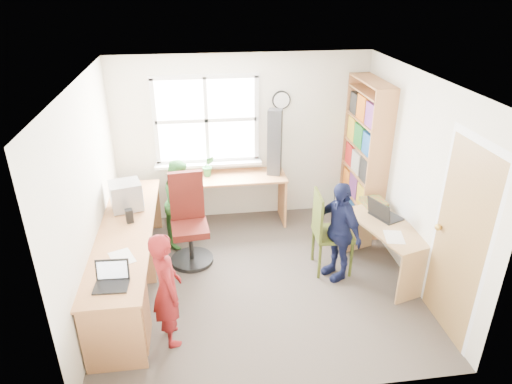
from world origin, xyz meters
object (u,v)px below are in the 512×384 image
(crt_monitor, at_px, (126,196))
(laptop_left, at_px, (112,279))
(swivel_chair, at_px, (189,225))
(person_green, at_px, (181,202))
(person_red, at_px, (167,289))
(right_desk, at_px, (386,239))
(person_navy, at_px, (339,231))
(cd_tower, at_px, (275,143))
(bookshelf, at_px, (364,159))
(laptop_right, at_px, (383,214))
(l_desk, at_px, (143,270))
(potted_plant, at_px, (208,166))
(wooden_chair, at_px, (327,229))

(crt_monitor, distance_m, laptop_left, 1.51)
(swivel_chair, xyz_separation_m, person_green, (-0.09, 0.44, 0.10))
(laptop_left, height_order, person_red, person_red)
(right_desk, relative_size, person_navy, 1.01)
(crt_monitor, xyz_separation_m, person_red, (0.52, -1.47, -0.32))
(person_green, relative_size, person_navy, 0.96)
(swivel_chair, bearing_deg, cd_tower, 30.18)
(bookshelf, xyz_separation_m, laptop_left, (-3.15, -2.08, -0.20))
(laptop_right, bearing_deg, laptop_left, 86.02)
(bookshelf, distance_m, person_green, 2.59)
(person_navy, bearing_deg, person_green, -141.49)
(l_desk, height_order, potted_plant, potted_plant)
(bookshelf, xyz_separation_m, swivel_chair, (-2.45, -0.63, -0.50))
(right_desk, distance_m, laptop_left, 3.16)
(cd_tower, distance_m, person_navy, 1.67)
(potted_plant, height_order, person_red, person_red)
(person_red, bearing_deg, crt_monitor, 3.55)
(l_desk, distance_m, laptop_left, 0.73)
(bookshelf, relative_size, laptop_left, 6.57)
(right_desk, height_order, swivel_chair, swivel_chair)
(cd_tower, bearing_deg, laptop_right, -30.86)
(laptop_right, xyz_separation_m, person_navy, (-0.59, -0.15, -0.10))
(person_green, bearing_deg, person_red, -160.71)
(bookshelf, relative_size, potted_plant, 6.88)
(laptop_right, relative_size, person_green, 0.38)
(swivel_chair, xyz_separation_m, laptop_left, (-0.70, -1.45, 0.30))
(laptop_left, bearing_deg, bookshelf, 35.92)
(right_desk, height_order, potted_plant, potted_plant)
(wooden_chair, relative_size, cd_tower, 1.11)
(wooden_chair, relative_size, person_red, 0.85)
(crt_monitor, relative_size, potted_plant, 1.40)
(right_desk, height_order, person_red, person_red)
(laptop_left, distance_m, person_green, 2.00)
(l_desk, bearing_deg, bookshelf, 26.43)
(wooden_chair, height_order, laptop_left, wooden_chair)
(bookshelf, bearing_deg, person_green, -175.91)
(wooden_chair, bearing_deg, potted_plant, 137.61)
(cd_tower, bearing_deg, person_red, -103.18)
(cd_tower, bearing_deg, person_green, -143.13)
(person_red, bearing_deg, laptop_left, 78.37)
(bookshelf, relative_size, cd_tower, 2.24)
(wooden_chair, relative_size, person_navy, 0.84)
(l_desk, height_order, cd_tower, cd_tower)
(person_navy, bearing_deg, swivel_chair, -130.90)
(l_desk, xyz_separation_m, laptop_right, (2.84, 0.40, 0.27))
(l_desk, height_order, bookshelf, bookshelf)
(l_desk, xyz_separation_m, cd_tower, (1.73, 1.72, 0.76))
(bookshelf, bearing_deg, l_desk, -153.57)
(bookshelf, height_order, person_navy, bookshelf)
(right_desk, distance_m, cd_tower, 2.00)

